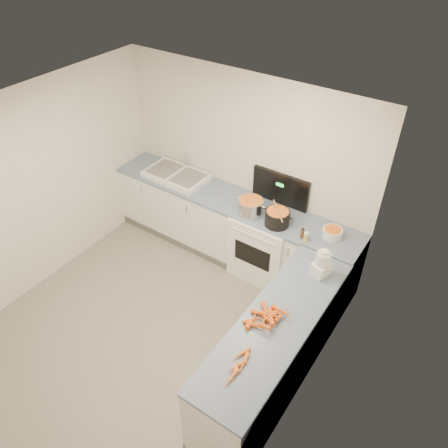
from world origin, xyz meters
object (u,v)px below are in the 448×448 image
Objects in this scene: black_pot at (277,219)px; spice_jar at (306,237)px; stove at (266,243)px; sink at (176,175)px; food_processor at (322,264)px; mixing_bowl at (332,233)px; extract_bottle at (302,234)px; steel_pot at (251,208)px.

spice_jar is at bearing -10.48° from black_pot.
sink is at bearing 179.38° from stove.
black_pot is 0.93× the size of food_processor.
mixing_bowl is 0.35m from extract_bottle.
food_processor is (2.42, -0.61, 0.10)m from sink.
food_processor is at bearing -31.40° from stove.
food_processor is (0.36, -0.39, 0.09)m from spice_jar.
extract_bottle reaches higher than spice_jar.
food_processor is (1.14, -0.47, 0.04)m from steel_pot.
stove is 0.82m from spice_jar.
spice_jar is (0.41, -0.08, -0.04)m from black_pot.
spice_jar is at bearing -19.54° from extract_bottle.
extract_bottle is at bearing -142.28° from mixing_bowl.
food_processor is at bearing -22.26° from steel_pot.
steel_pot is 1.05× the size of black_pot.
black_pot is 2.60× the size of extract_bottle.
extract_bottle is 0.59m from food_processor.
spice_jar is at bearing 132.62° from food_processor.
sink is 2.07m from spice_jar.
sink is 2.01m from extract_bottle.
steel_pot reaches higher than extract_bottle.
sink reaches higher than steel_pot.
sink is 2.73× the size of food_processor.
steel_pot reaches higher than spice_jar.
stove reaches higher than mixing_bowl.
stove reaches higher than steel_pot.
stove is 0.60m from steel_pot.
mixing_bowl is 0.32m from spice_jar.
steel_pot is at bearing -170.95° from mixing_bowl.
mixing_bowl reaches higher than spice_jar.
stove reaches higher than sink.
sink is 9.07× the size of spice_jar.
stove is 12.00× the size of extract_bottle.
steel_pot reaches higher than mixing_bowl.
mixing_bowl is at bearing 2.43° from stove.
food_processor reaches higher than extract_bottle.
extract_bottle is 0.06m from spice_jar.
food_processor reaches higher than black_pot.
sink is at bearing 165.93° from food_processor.
steel_pot is at bearing 174.57° from spice_jar.
sink is at bearing 174.49° from extract_bottle.
spice_jar is at bearing -5.43° from steel_pot.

